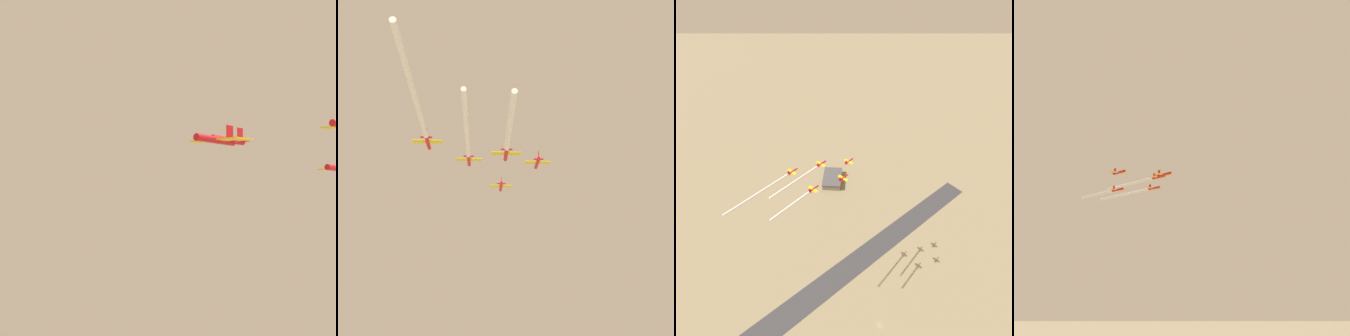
# 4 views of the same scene
# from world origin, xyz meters

# --- Properties ---
(jet_0) EXTENTS (7.20, 7.09, 2.65)m
(jet_0) POSITION_xyz_m (-50.71, -31.74, 146.94)
(jet_0) COLOR red
(jet_2) EXTENTS (7.20, 7.09, 2.65)m
(jet_2) POSITION_xyz_m (-31.52, -34.30, 149.08)
(jet_2) COLOR red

